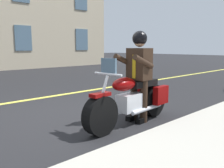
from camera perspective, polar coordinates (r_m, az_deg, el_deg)
The scene contains 4 objects.
ground_plane at distance 5.27m, azimuth -9.85°, elevation -7.21°, with size 80.00×80.00×0.00m, color black.
lane_center_stripe at distance 6.97m, azimuth -19.02°, elevation -3.57°, with size 60.00×0.16×0.01m, color #E5DB4C.
motorcycle_main at distance 4.54m, azimuth 4.87°, elevation -3.81°, with size 2.22×0.69×1.26m.
rider_main at distance 4.60m, azimuth 6.38°, elevation 3.70°, with size 0.65×0.58×1.74m.
Camera 1 is at (2.78, 4.23, 1.44)m, focal length 38.46 mm.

